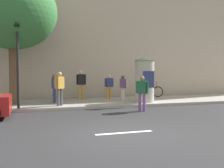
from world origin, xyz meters
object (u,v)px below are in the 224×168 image
(pedestrian_with_bag, at_px, (123,86))
(bicycle_leaning, at_px, (150,91))
(pedestrian_in_light_jacket, at_px, (142,91))
(pedestrian_tallest, at_px, (54,86))
(poster_column, at_px, (144,79))
(pedestrian_near_pole, at_px, (59,85))
(pedestrian_in_red_top, at_px, (81,82))
(pedestrian_with_backpack, at_px, (109,85))
(traffic_light, at_px, (17,43))
(street_tree, at_px, (13,12))

(pedestrian_with_bag, xyz_separation_m, bicycle_leaning, (2.32, 1.19, -0.49))
(pedestrian_in_light_jacket, bearing_deg, pedestrian_with_bag, 85.84)
(pedestrian_tallest, bearing_deg, pedestrian_with_bag, 2.24)
(poster_column, xyz_separation_m, pedestrian_tallest, (-4.87, 1.00, -0.36))
(pedestrian_tallest, distance_m, pedestrian_near_pole, 1.27)
(pedestrian_tallest, distance_m, pedestrian_with_bag, 4.03)
(pedestrian_tallest, distance_m, bicycle_leaning, 6.51)
(pedestrian_tallest, bearing_deg, pedestrian_in_red_top, 36.58)
(pedestrian_with_backpack, distance_m, pedestrian_near_pole, 4.06)
(traffic_light, xyz_separation_m, poster_column, (6.62, 0.68, -1.70))
(street_tree, xyz_separation_m, pedestrian_tallest, (2.05, -0.06, -3.84))
(pedestrian_in_red_top, bearing_deg, pedestrian_with_bag, -25.33)
(pedestrian_with_backpack, bearing_deg, poster_column, -55.95)
(pedestrian_in_light_jacket, xyz_separation_m, pedestrian_with_backpack, (-0.36, 4.33, 0.07))
(pedestrian_near_pole, relative_size, pedestrian_with_bag, 1.15)
(street_tree, relative_size, pedestrian_tallest, 4.22)
(poster_column, height_order, pedestrian_in_light_jacket, poster_column)
(pedestrian_with_backpack, relative_size, pedestrian_in_red_top, 0.84)
(pedestrian_near_pole, distance_m, pedestrian_with_bag, 4.13)
(pedestrian_with_bag, xyz_separation_m, pedestrian_in_red_top, (-2.33, 1.10, 0.19))
(street_tree, bearing_deg, poster_column, -8.74)
(poster_column, xyz_separation_m, street_tree, (-6.93, 1.06, 3.48))
(traffic_light, height_order, pedestrian_near_pole, traffic_light)
(pedestrian_with_bag, height_order, bicycle_leaning, pedestrian_with_bag)
(traffic_light, relative_size, pedestrian_with_bag, 3.02)
(pedestrian_tallest, xyz_separation_m, pedestrian_with_bag, (4.02, 0.16, -0.04))
(pedestrian_near_pole, distance_m, pedestrian_in_red_top, 2.95)
(pedestrian_tallest, xyz_separation_m, pedestrian_in_red_top, (1.70, 1.26, 0.15))
(pedestrian_with_bag, distance_m, bicycle_leaning, 2.65)
(pedestrian_with_backpack, relative_size, pedestrian_near_pole, 0.89)
(pedestrian_tallest, bearing_deg, traffic_light, -136.15)
(pedestrian_near_pole, bearing_deg, pedestrian_with_backpack, 36.30)
(poster_column, xyz_separation_m, pedestrian_with_backpack, (-1.45, 2.15, -0.40))
(bicycle_leaning, bearing_deg, pedestrian_with_backpack, -175.99)
(pedestrian_with_bag, relative_size, bicycle_leaning, 0.85)
(pedestrian_with_bag, bearing_deg, pedestrian_with_backpack, 121.27)
(pedestrian_with_bag, bearing_deg, pedestrian_in_red_top, 154.67)
(traffic_light, bearing_deg, pedestrian_near_pole, 12.50)
(pedestrian_in_light_jacket, height_order, pedestrian_with_bag, pedestrian_in_light_jacket)
(poster_column, bearing_deg, pedestrian_with_bag, 126.29)
(bicycle_leaning, bearing_deg, pedestrian_in_light_jacket, -119.48)
(street_tree, height_order, pedestrian_with_bag, street_tree)
(pedestrian_tallest, xyz_separation_m, bicycle_leaning, (6.34, 1.35, -0.53))
(pedestrian_near_pole, xyz_separation_m, pedestrian_with_bag, (3.87, 1.42, -0.14))
(pedestrian_in_light_jacket, xyz_separation_m, pedestrian_near_pole, (-3.63, 1.92, 0.20))
(poster_column, bearing_deg, pedestrian_near_pole, -176.90)
(traffic_light, height_order, street_tree, street_tree)
(street_tree, distance_m, pedestrian_in_red_top, 5.40)
(bicycle_leaning, bearing_deg, traffic_light, -159.47)
(pedestrian_in_light_jacket, bearing_deg, pedestrian_in_red_top, 115.13)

